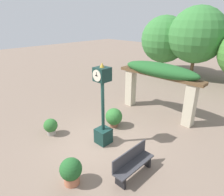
{
  "coord_description": "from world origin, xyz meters",
  "views": [
    {
      "loc": [
        4.99,
        -4.55,
        4.75
      ],
      "look_at": [
        -0.07,
        0.65,
        1.81
      ],
      "focal_mm": 32.0,
      "sensor_mm": 36.0,
      "label": 1
    }
  ],
  "objects_px": {
    "pedestal_clock": "(103,111)",
    "potted_plant_near_left": "(114,117)",
    "park_bench": "(133,163)",
    "potted_plant_near_right": "(71,171)",
    "potted_plant_far_left": "(51,126)"
  },
  "relations": [
    {
      "from": "pedestal_clock",
      "to": "potted_plant_near_left",
      "type": "relative_size",
      "value": 3.65
    },
    {
      "from": "park_bench",
      "to": "potted_plant_near_right",
      "type": "bearing_deg",
      "value": 145.55
    },
    {
      "from": "potted_plant_near_right",
      "to": "park_bench",
      "type": "distance_m",
      "value": 1.93
    },
    {
      "from": "pedestal_clock",
      "to": "potted_plant_near_right",
      "type": "distance_m",
      "value": 2.52
    },
    {
      "from": "potted_plant_far_left",
      "to": "park_bench",
      "type": "distance_m",
      "value": 4.07
    },
    {
      "from": "potted_plant_near_right",
      "to": "pedestal_clock",
      "type": "bearing_deg",
      "value": 112.01
    },
    {
      "from": "park_bench",
      "to": "potted_plant_far_left",
      "type": "bearing_deg",
      "value": 98.38
    },
    {
      "from": "pedestal_clock",
      "to": "potted_plant_far_left",
      "type": "distance_m",
      "value": 2.58
    },
    {
      "from": "potted_plant_near_right",
      "to": "park_bench",
      "type": "height_order",
      "value": "park_bench"
    },
    {
      "from": "potted_plant_far_left",
      "to": "pedestal_clock",
      "type": "bearing_deg",
      "value": 29.58
    },
    {
      "from": "potted_plant_far_left",
      "to": "potted_plant_near_left",
      "type": "bearing_deg",
      "value": 58.27
    },
    {
      "from": "potted_plant_near_left",
      "to": "park_bench",
      "type": "height_order",
      "value": "potted_plant_near_left"
    },
    {
      "from": "pedestal_clock",
      "to": "park_bench",
      "type": "relative_size",
      "value": 2.04
    },
    {
      "from": "potted_plant_near_left",
      "to": "potted_plant_near_right",
      "type": "xyz_separation_m",
      "value": [
        1.46,
        -3.39,
        -0.02
      ]
    },
    {
      "from": "potted_plant_near_left",
      "to": "pedestal_clock",
      "type": "bearing_deg",
      "value": -64.46
    }
  ]
}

